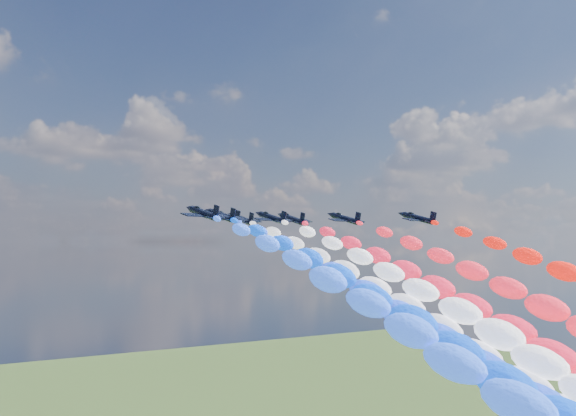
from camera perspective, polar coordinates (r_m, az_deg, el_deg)
jet_0 at (r=144.41m, az=-6.40°, el=-0.39°), size 9.99×13.24×5.40m
trail_0 at (r=98.20m, az=10.94°, el=-11.69°), size 6.64×114.73×46.50m
jet_1 at (r=156.08m, az=-5.07°, el=-0.56°), size 9.73×13.05×5.40m
trail_1 at (r=110.25m, az=10.93°, el=-10.68°), size 6.64×114.73×46.50m
jet_2 at (r=167.43m, az=-4.68°, el=-0.69°), size 10.00×13.24×5.40m
trail_2 at (r=121.39m, az=9.96°, el=-9.93°), size 6.64×114.73×46.50m
jet_3 at (r=171.25m, az=-1.23°, el=-0.74°), size 9.88×13.16×5.40m
trail_3 at (r=127.66m, az=14.09°, el=-9.53°), size 6.64×114.73×46.50m
jet_4 at (r=179.77m, az=-3.55°, el=-0.82°), size 9.34×12.77×5.40m
trail_4 at (r=134.10m, az=10.10°, el=-9.23°), size 6.64×114.73×46.50m
jet_5 at (r=179.64m, az=0.30°, el=-0.83°), size 9.69×13.03×5.40m
trail_5 at (r=136.91m, az=15.13°, el=-9.04°), size 6.64×114.73×46.50m
jet_6 at (r=177.82m, az=4.33°, el=-0.80°), size 9.87×13.15×5.40m
trail_6 at (r=138.47m, az=20.43°, el=-8.89°), size 6.64×114.73×46.50m
jet_7 at (r=176.50m, az=9.80°, el=-0.76°), size 10.07×13.30×5.40m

